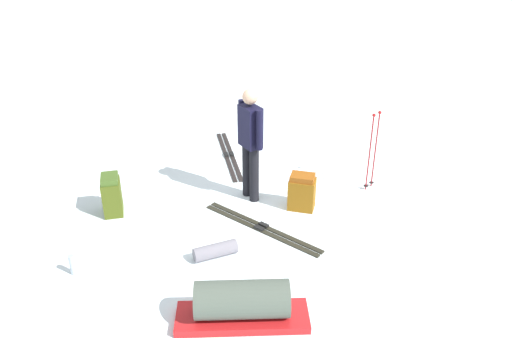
# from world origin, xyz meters

# --- Properties ---
(ground_plane) EXTENTS (80.00, 80.00, 0.00)m
(ground_plane) POSITION_xyz_m (0.00, 0.00, 0.00)
(ground_plane) COLOR white
(skier_standing) EXTENTS (0.24, 0.57, 1.70)m
(skier_standing) POSITION_xyz_m (0.13, 0.42, 0.95)
(skier_standing) COLOR black
(skier_standing) RESTS_ON ground_plane
(ski_pair_near) EXTENTS (0.73, 1.94, 0.05)m
(ski_pair_near) POSITION_xyz_m (0.46, 1.86, 0.01)
(ski_pair_near) COLOR black
(ski_pair_near) RESTS_ON ground_plane
(ski_pair_far) EXTENTS (0.90, 1.82, 0.05)m
(ski_pair_far) POSITION_xyz_m (-0.13, -0.40, 0.01)
(ski_pair_far) COLOR #28261C
(ski_pair_far) RESTS_ON ground_plane
(backpack_large_dark) EXTENTS (0.34, 0.41, 0.59)m
(backpack_large_dark) POSITION_xyz_m (-1.79, 0.96, 0.29)
(backpack_large_dark) COLOR #455116
(backpack_large_dark) RESTS_ON ground_plane
(backpack_bright) EXTENTS (0.46, 0.45, 0.54)m
(backpack_bright) POSITION_xyz_m (0.64, -0.20, 0.26)
(backpack_bright) COLOR brown
(backpack_bright) RESTS_ON ground_plane
(ski_poles_planted_near) EXTENTS (0.22, 0.11, 1.25)m
(ski_poles_planted_near) POSITION_xyz_m (1.89, -0.19, 0.70)
(ski_poles_planted_near) COLOR maroon
(ski_poles_planted_near) RESTS_ON ground_plane
(gear_sled) EXTENTS (1.45, 1.02, 0.49)m
(gear_sled) POSITION_xyz_m (-1.14, -1.81, 0.22)
(gear_sled) COLOR red
(gear_sled) RESTS_ON ground_plane
(sleeping_mat_rolled) EXTENTS (0.56, 0.23, 0.18)m
(sleeping_mat_rolled) POSITION_xyz_m (-0.93, -0.67, 0.09)
(sleeping_mat_rolled) COLOR gray
(sleeping_mat_rolled) RESTS_ON ground_plane
(thermos_bottle) EXTENTS (0.07, 0.07, 0.26)m
(thermos_bottle) POSITION_xyz_m (-2.56, -0.17, 0.13)
(thermos_bottle) COLOR #A9B8C9
(thermos_bottle) RESTS_ON ground_plane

